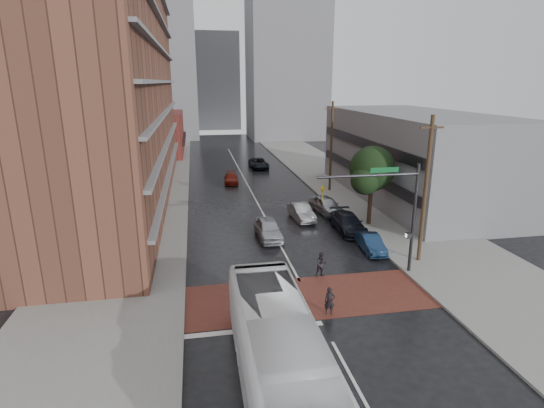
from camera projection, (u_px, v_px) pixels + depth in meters
name	position (u px, v px, depth m)	size (l,w,h in m)	color
ground	(310.00, 301.00, 24.04)	(160.00, 160.00, 0.00)	black
crosswalk	(308.00, 297.00, 24.51)	(14.00, 5.00, 0.02)	brown
sidewalk_west	(146.00, 197.00, 45.68)	(9.00, 90.00, 0.15)	gray
sidewalk_east	(349.00, 187.00, 49.63)	(9.00, 90.00, 0.15)	gray
apartment_block	(106.00, 60.00, 40.44)	(10.00, 44.00, 28.00)	brown
storefront_west	(159.00, 134.00, 72.05)	(8.00, 16.00, 7.00)	maroon
building_east	(413.00, 156.00, 44.53)	(11.00, 26.00, 9.00)	slate
distant_tower_west	(153.00, 62.00, 90.92)	(18.00, 16.00, 32.00)	slate
distant_tower_east	(287.00, 52.00, 89.51)	(16.00, 14.00, 36.00)	slate
distant_tower_center	(215.00, 82.00, 110.51)	(12.00, 10.00, 24.00)	slate
street_tree	(372.00, 172.00, 35.57)	(4.20, 4.10, 6.90)	#332319
signal_mast	(393.00, 204.00, 26.10)	(6.50, 0.30, 7.20)	#2D2D33
utility_pole_near	(425.00, 190.00, 27.91)	(1.60, 0.26, 10.00)	#473321
utility_pole_far	(331.00, 146.00, 46.81)	(1.60, 0.26, 10.00)	#473321
transit_bus	(281.00, 362.00, 16.07)	(2.95, 12.62, 3.52)	white
pedestrian_a	(330.00, 301.00, 22.52)	(0.56, 0.37, 1.54)	black
pedestrian_b	(322.00, 265.00, 26.92)	(0.79, 0.61, 1.62)	#252025
car_travel_a	(268.00, 229.00, 33.51)	(1.85, 4.59, 1.56)	#ABACB3
car_travel_b	(301.00, 212.00, 38.07)	(1.50, 4.30, 1.42)	#B4B8BC
car_travel_c	(231.00, 178.00, 51.95)	(1.66, 4.09, 1.19)	maroon
suv_travel	(259.00, 163.00, 60.86)	(2.39, 5.18, 1.44)	black
car_parked_near	(371.00, 243.00, 30.98)	(1.31, 3.76, 1.24)	#152B4B
car_parked_mid	(348.00, 223.00, 35.08)	(2.06, 5.07, 1.47)	black
car_parked_far	(326.00, 205.00, 39.96)	(1.90, 4.71, 1.61)	#A0A4A8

